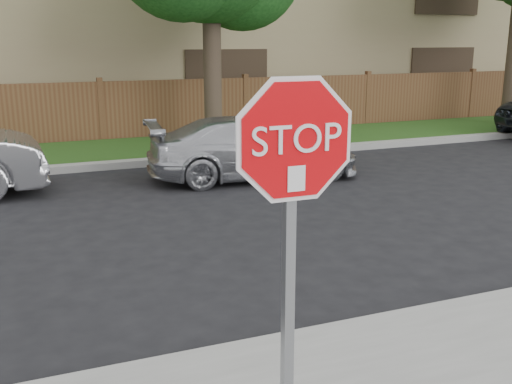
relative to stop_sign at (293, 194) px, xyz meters
name	(u,v)px	position (x,y,z in m)	size (l,w,h in m)	color
ground	(278,342)	(0.58, 1.48, -1.83)	(90.00, 90.00, 0.00)	black
far_curb	(125,164)	(0.58, 9.63, -1.75)	(70.00, 0.30, 0.15)	gray
grass_strip	(113,151)	(0.58, 11.28, -1.77)	(70.00, 3.00, 0.12)	#1E4714
fence	(101,113)	(0.58, 12.88, -1.03)	(70.00, 0.12, 1.60)	#53321D
apartment_building	(73,11)	(0.58, 18.48, 1.70)	(35.20, 9.20, 7.20)	tan
stop_sign	(293,194)	(0.00, 0.00, 0.00)	(1.01, 0.13, 2.55)	gray
sedan_right	(254,148)	(2.79, 7.71, -1.23)	(1.69, 4.16, 1.21)	silver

